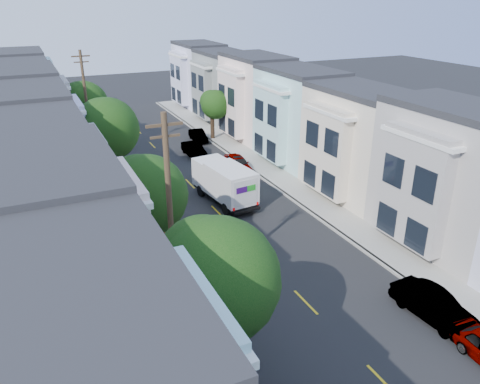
% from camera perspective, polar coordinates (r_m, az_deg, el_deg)
% --- Properties ---
extents(ground, '(160.00, 160.00, 0.00)m').
position_cam_1_polar(ground, '(24.97, 8.01, -13.20)').
color(ground, black).
rests_on(ground, ground).
extents(road_slab, '(12.00, 70.00, 0.02)m').
position_cam_1_polar(road_slab, '(36.71, -4.56, -0.60)').
color(road_slab, black).
rests_on(road_slab, ground).
extents(curb_left, '(0.30, 70.00, 0.15)m').
position_cam_1_polar(curb_left, '(35.27, -13.80, -2.14)').
color(curb_left, gray).
rests_on(curb_left, ground).
extents(curb_right, '(0.30, 70.00, 0.15)m').
position_cam_1_polar(curb_right, '(39.00, 3.78, 0.99)').
color(curb_right, gray).
rests_on(curb_right, ground).
extents(sidewalk_left, '(2.60, 70.00, 0.15)m').
position_cam_1_polar(sidewalk_left, '(35.09, -15.87, -2.50)').
color(sidewalk_left, gray).
rests_on(sidewalk_left, ground).
extents(sidewalk_right, '(2.60, 70.00, 0.15)m').
position_cam_1_polar(sidewalk_right, '(39.60, 5.43, 1.28)').
color(sidewalk_right, gray).
rests_on(sidewalk_right, ground).
extents(centerline, '(0.12, 70.00, 0.01)m').
position_cam_1_polar(centerline, '(36.72, -4.56, -0.61)').
color(centerline, gold).
rests_on(centerline, ground).
extents(townhouse_row_left, '(5.00, 70.00, 8.50)m').
position_cam_1_polar(townhouse_row_left, '(34.88, -21.99, -3.65)').
color(townhouse_row_left, beige).
rests_on(townhouse_row_left, ground).
extents(townhouse_row_right, '(5.00, 70.00, 8.50)m').
position_cam_1_polar(townhouse_row_right, '(41.57, 9.97, 1.98)').
color(townhouse_row_right, beige).
rests_on(townhouse_row_right, ground).
extents(tree_b, '(4.70, 4.70, 7.49)m').
position_cam_1_polar(tree_b, '(17.17, -3.14, -10.76)').
color(tree_b, black).
rests_on(tree_b, ground).
extents(tree_c, '(4.55, 4.55, 6.75)m').
position_cam_1_polar(tree_c, '(26.12, -11.49, -0.45)').
color(tree_c, black).
rests_on(tree_c, ground).
extents(tree_d, '(4.70, 4.70, 7.78)m').
position_cam_1_polar(tree_d, '(36.30, -16.00, 7.33)').
color(tree_d, black).
rests_on(tree_d, ground).
extents(tree_e, '(4.70, 4.70, 7.00)m').
position_cam_1_polar(tree_e, '(48.83, -18.55, 9.97)').
color(tree_e, black).
rests_on(tree_e, ground).
extents(tree_far_r, '(3.10, 3.10, 5.34)m').
position_cam_1_polar(tree_far_r, '(50.77, -3.13, 10.54)').
color(tree_far_r, black).
rests_on(tree_far_r, ground).
extents(utility_pole_near, '(1.60, 0.26, 10.00)m').
position_cam_1_polar(utility_pole_near, '(21.56, -8.46, -3.41)').
color(utility_pole_near, '#42301E').
rests_on(utility_pole_near, ground).
extents(utility_pole_far, '(1.60, 0.26, 10.00)m').
position_cam_1_polar(utility_pole_far, '(45.95, -18.15, 9.92)').
color(utility_pole_far, '#42301E').
rests_on(utility_pole_far, ground).
extents(fedex_truck, '(2.40, 6.23, 2.99)m').
position_cam_1_polar(fedex_truck, '(35.19, -1.92, 1.32)').
color(fedex_truck, silver).
rests_on(fedex_truck, ground).
extents(lead_sedan, '(1.47, 4.05, 1.35)m').
position_cam_1_polar(lead_sedan, '(45.94, -5.63, 5.15)').
color(lead_sedan, black).
rests_on(lead_sedan, ground).
extents(parked_left_c, '(2.08, 4.62, 1.46)m').
position_cam_1_polar(parked_left_c, '(23.23, -3.49, -13.87)').
color(parked_left_c, silver).
rests_on(parked_left_c, ground).
extents(parked_left_d, '(2.46, 4.69, 1.26)m').
position_cam_1_polar(parked_left_d, '(31.54, -10.26, -3.81)').
color(parked_left_d, '#541506').
rests_on(parked_left_d, ground).
extents(parked_right_b, '(1.84, 4.44, 1.45)m').
position_cam_1_polar(parked_right_b, '(25.10, 22.53, -12.73)').
color(parked_right_b, white).
rests_on(parked_right_b, ground).
extents(parked_right_c, '(2.03, 4.50, 1.42)m').
position_cam_1_polar(parked_right_c, '(41.71, -0.26, 3.45)').
color(parked_right_c, black).
rests_on(parked_right_c, ground).
extents(parked_right_d, '(1.59, 3.75, 1.22)m').
position_cam_1_polar(parked_right_d, '(50.80, -5.12, 6.84)').
color(parked_right_d, black).
rests_on(parked_right_d, ground).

